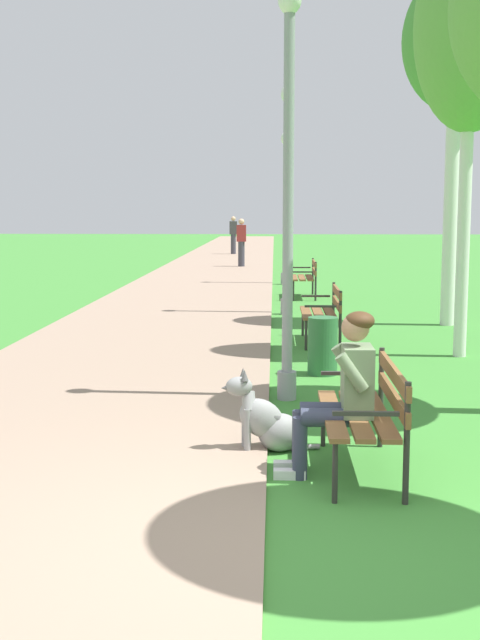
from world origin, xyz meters
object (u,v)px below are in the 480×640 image
object	(u,v)px
park_bench_far	(306,275)
pedestrian_distant	(241,243)
park_bench_mid	(325,309)
pedestrian_further_distant	(233,235)
lamp_post_far	(285,206)
birch_tree_fourth	(456,46)
litter_bin	(323,346)
dog_grey	(267,421)
birch_tree_third	(471,32)
lamp_post_mid	(287,198)
person_seated_on_near_bench	(342,387)
lamp_post_near	(288,190)
park_bench_near	(369,407)

from	to	relation	value
park_bench_far	pedestrian_distant	distance (m)	9.69
park_bench_mid	pedestrian_further_distant	xyz separation A→B (m)	(-2.52, 23.58, 0.33)
pedestrian_distant	lamp_post_far	bearing A→B (deg)	-77.43
lamp_post_far	pedestrian_further_distant	xyz separation A→B (m)	(-2.04, 13.95, -1.21)
park_bench_mid	birch_tree_fourth	xyz separation A→B (m)	(2.23, 1.99, 4.14)
litter_bin	pedestrian_distant	distance (m)	18.37
birch_tree_fourth	dog_grey	bearing A→B (deg)	-111.56
birch_tree_third	pedestrian_distant	size ratio (longest dim) A/B	3.42
lamp_post_mid	lamp_post_far	world-z (taller)	lamp_post_mid
person_seated_on_near_bench	lamp_post_far	world-z (taller)	lamp_post_far
park_bench_mid	birch_tree_fourth	world-z (taller)	birch_tree_fourth
lamp_post_far	birch_tree_fourth	distance (m)	8.51
park_bench_mid	lamp_post_near	world-z (taller)	lamp_post_near
lamp_post_far	park_bench_near	bearing A→B (deg)	-88.38
park_bench_far	person_seated_on_near_bench	bearing A→B (deg)	-90.92
lamp_post_far	park_bench_far	bearing A→B (deg)	-82.25
person_seated_on_near_bench	pedestrian_distant	distance (m)	22.20
person_seated_on_near_bench	lamp_post_near	size ratio (longest dim) A/B	0.30
park_bench_mid	lamp_post_far	size ratio (longest dim) A/B	0.38
dog_grey	pedestrian_further_distant	world-z (taller)	pedestrian_further_distant
lamp_post_near	lamp_post_mid	size ratio (longest dim) A/B	1.00
park_bench_near	park_bench_mid	bearing A→B (deg)	89.69
dog_grey	lamp_post_mid	distance (m)	9.25
park_bench_near	lamp_post_near	distance (m)	3.01
lamp_post_mid	litter_bin	world-z (taller)	lamp_post_mid
park_bench_far	pedestrian_distant	size ratio (longest dim) A/B	0.91
park_bench_near	lamp_post_far	distance (m)	15.90
park_bench_mid	park_bench_far	xyz separation A→B (m)	(-0.04, 6.36, 0.00)
park_bench_far	lamp_post_far	distance (m)	3.64
park_bench_near	park_bench_mid	world-z (taller)	same
lamp_post_near	birch_tree_third	distance (m)	4.14
person_seated_on_near_bench	birch_tree_fourth	bearing A→B (deg)	73.36
park_bench_far	lamp_post_mid	xyz separation A→B (m)	(-0.49, -3.01, 1.68)
lamp_post_near	park_bench_near	bearing A→B (deg)	-76.54
lamp_post_near	lamp_post_far	xyz separation A→B (m)	(0.13, 13.39, -0.14)
park_bench_mid	lamp_post_mid	world-z (taller)	lamp_post_mid
dog_grey	litter_bin	bearing A→B (deg)	78.90
dog_grey	pedestrian_further_distant	xyz separation A→B (m)	(-1.72, 29.27, 0.58)
litter_bin	lamp_post_near	bearing A→B (deg)	-108.56
pedestrian_distant	litter_bin	bearing A→B (deg)	-84.66
person_seated_on_near_bench	birch_tree_fourth	world-z (taller)	birch_tree_fourth
dog_grey	pedestrian_distant	xyz separation A→B (m)	(-1.07, 21.55, 0.58)
park_bench_far	dog_grey	size ratio (longest dim) A/B	1.81
pedestrian_further_distant	litter_bin	bearing A→B (deg)	-84.81
park_bench_near	litter_bin	xyz separation A→B (m)	(-0.13, 3.77, -0.16)
park_bench_mid	birch_tree_fourth	distance (m)	5.11
person_seated_on_near_bench	lamp_post_far	distance (m)	15.96
birch_tree_fourth	lamp_post_mid	bearing A→B (deg)	153.80
park_bench_far	pedestrian_further_distant	size ratio (longest dim) A/B	0.91
person_seated_on_near_bench	lamp_post_far	bearing A→B (deg)	90.87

